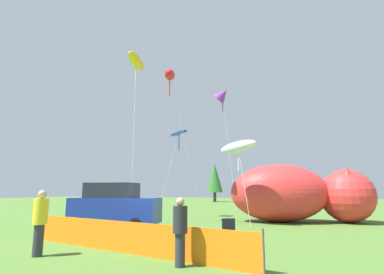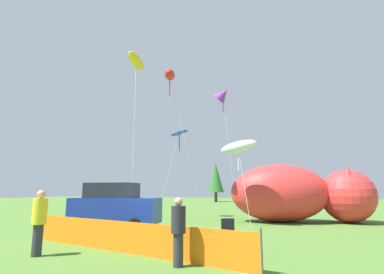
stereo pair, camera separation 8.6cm
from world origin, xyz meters
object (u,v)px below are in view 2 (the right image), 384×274
object	(u,v)px
parked_car	(115,206)
kite_white_ghost	(238,147)
spectator_in_yellow_shirt	(178,228)
kite_blue_box	(179,134)
kite_purple_delta	(223,95)
spectator_in_white_shirt	(39,220)
kite_yellow_hero	(136,62)
kite_red_lizard	(170,75)
inflatable_cat	(298,195)
folding_chair	(229,230)

from	to	relation	value
parked_car	kite_white_ghost	size ratio (longest dim) A/B	0.99
spectator_in_yellow_shirt	kite_blue_box	size ratio (longest dim) A/B	0.27
kite_purple_delta	spectator_in_white_shirt	bearing A→B (deg)	-99.46
kite_yellow_hero	parked_car	bearing A→B (deg)	-82.99
kite_white_ghost	kite_purple_delta	size ratio (longest dim) A/B	0.51
spectator_in_white_shirt	kite_red_lizard	bearing A→B (deg)	89.12
inflatable_cat	spectator_in_white_shirt	world-z (taller)	inflatable_cat
inflatable_cat	kite_blue_box	distance (m)	8.91
folding_chair	kite_white_ghost	size ratio (longest dim) A/B	0.19
kite_yellow_hero	kite_purple_delta	world-z (taller)	kite_yellow_hero
parked_car	spectator_in_white_shirt	bearing A→B (deg)	-85.74
spectator_in_yellow_shirt	kite_yellow_hero	xyz separation A→B (m)	(-6.26, 7.92, 8.76)
inflatable_cat	spectator_in_yellow_shirt	size ratio (longest dim) A/B	5.05
kite_blue_box	kite_purple_delta	size ratio (longest dim) A/B	0.67
spectator_in_yellow_shirt	kite_purple_delta	distance (m)	15.13
spectator_in_yellow_shirt	kite_red_lizard	world-z (taller)	kite_red_lizard
spectator_in_white_shirt	kite_purple_delta	xyz separation A→B (m)	(2.20, 13.19, 7.57)
spectator_in_white_shirt	kite_purple_delta	size ratio (longest dim) A/B	0.20
folding_chair	spectator_in_white_shirt	size ratio (longest dim) A/B	0.48
parked_car	spectator_in_yellow_shirt	size ratio (longest dim) A/B	2.76
parked_car	kite_red_lizard	size ratio (longest dim) A/B	0.50
folding_chair	parked_car	bearing A→B (deg)	-139.09
folding_chair	kite_red_lizard	size ratio (longest dim) A/B	0.10
folding_chair	kite_red_lizard	world-z (taller)	kite_red_lizard
spectator_in_white_shirt	kite_purple_delta	distance (m)	15.37
spectator_in_white_shirt	spectator_in_yellow_shirt	world-z (taller)	spectator_in_white_shirt
inflatable_cat	kite_purple_delta	world-z (taller)	kite_purple_delta
folding_chair	kite_yellow_hero	world-z (taller)	kite_yellow_hero
kite_white_ghost	kite_purple_delta	distance (m)	6.29
spectator_in_white_shirt	kite_white_ghost	bearing A→B (deg)	66.08
spectator_in_yellow_shirt	kite_white_ghost	world-z (taller)	kite_white_ghost
inflatable_cat	parked_car	bearing A→B (deg)	-159.40
folding_chair	kite_blue_box	world-z (taller)	kite_blue_box
spectator_in_white_shirt	kite_yellow_hero	bearing A→B (deg)	103.60
kite_yellow_hero	kite_blue_box	world-z (taller)	kite_yellow_hero
parked_car	kite_blue_box	distance (m)	7.97
folding_chair	spectator_in_yellow_shirt	xyz separation A→B (m)	(-0.53, -3.14, 0.38)
inflatable_cat	kite_red_lizard	world-z (taller)	kite_red_lizard
kite_purple_delta	kite_white_ghost	bearing A→B (deg)	-65.80
folding_chair	kite_blue_box	xyz separation A→B (m)	(-5.74, 9.17, 5.28)
kite_yellow_hero	kite_white_ghost	xyz separation A→B (m)	(6.03, 0.87, -5.51)
kite_white_ghost	folding_chair	bearing A→B (deg)	-82.32
folding_chair	kite_purple_delta	bearing A→B (deg)	169.13
spectator_in_yellow_shirt	kite_blue_box	world-z (taller)	kite_blue_box
parked_car	folding_chair	xyz separation A→B (m)	(6.55, -2.82, -0.54)
spectator_in_yellow_shirt	folding_chair	bearing A→B (deg)	80.51
parked_car	kite_blue_box	bearing A→B (deg)	71.45
folding_chair	kite_white_ghost	world-z (taller)	kite_white_ghost
spectator_in_white_shirt	kite_blue_box	world-z (taller)	kite_blue_box
kite_yellow_hero	kite_red_lizard	xyz separation A→B (m)	(2.12, 0.37, -1.04)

